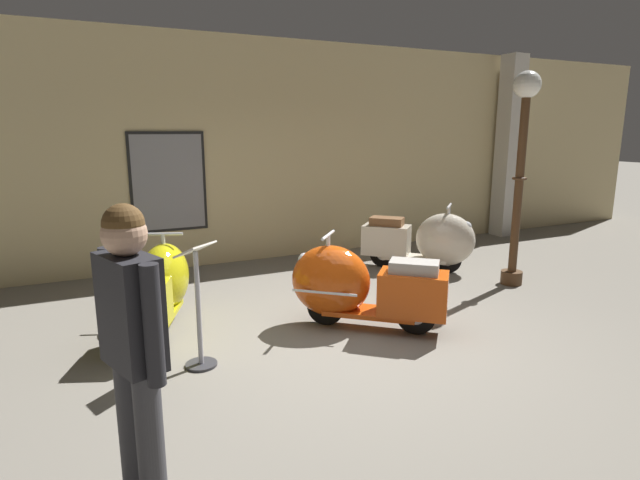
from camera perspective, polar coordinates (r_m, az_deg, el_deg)
ground_plane at (r=5.09m, az=3.80°, el=-11.61°), size 60.00×60.00×0.00m
showroom_back_wall at (r=8.14m, az=-8.01°, el=9.69°), size 18.00×0.63×3.42m
scooter_0 at (r=5.65m, az=-17.49°, el=-4.99°), size 1.01×1.63×0.96m
scooter_1 at (r=5.37m, az=3.94°, el=-5.14°), size 1.53×1.43×1.00m
scooter_2 at (r=7.67m, az=11.82°, el=-0.06°), size 1.48×1.49×1.00m
lamppost at (r=7.16m, az=21.56°, el=8.73°), size 0.34×0.34×2.78m
visitor_0 at (r=2.88m, az=-20.14°, el=-10.41°), size 0.36×0.55×1.70m
info_stanchion at (r=4.61m, az=-13.38°, el=-8.23°), size 0.39×0.38×1.12m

